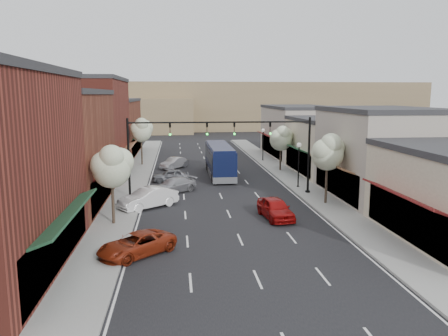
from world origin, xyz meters
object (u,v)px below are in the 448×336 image
object	(u,v)px
signal_mast_right	(283,144)
coach_bus	(220,160)
tree_right_far	(281,138)
tree_left_far	(141,130)
parked_car_b	(148,198)
parked_car_d	(171,175)
signal_mast_left	(156,146)
tree_left_near	(112,166)
lamp_post_far	(263,139)
red_hatchback	(275,208)
tree_right_near	(328,151)
parked_car_e	(174,163)
parked_car_a	(137,244)
lamp_post_near	(299,158)
parked_car_c	(174,185)

from	to	relation	value
signal_mast_right	coach_bus	world-z (taller)	signal_mast_right
tree_right_far	tree_left_far	world-z (taller)	tree_left_far
signal_mast_right	parked_car_b	distance (m)	12.91
signal_mast_right	parked_car_d	size ratio (longest dim) A/B	2.13
signal_mast_left	tree_left_near	distance (m)	8.48
lamp_post_far	red_hatchback	world-z (taller)	lamp_post_far
tree_right_near	parked_car_e	xyz separation A→B (m)	(-12.55, 19.22, -3.76)
parked_car_b	parked_car_e	distance (m)	18.79
signal_mast_right	red_hatchback	world-z (taller)	signal_mast_right
parked_car_a	parked_car_d	size ratio (longest dim) A/B	1.19
parked_car_b	red_hatchback	bearing A→B (deg)	29.16
tree_left_far	red_hatchback	distance (m)	28.25
lamp_post_near	tree_right_near	bearing A→B (deg)	-85.23
lamp_post_far	parked_car_b	distance (m)	27.45
lamp_post_near	coach_bus	bearing A→B (deg)	132.53
signal_mast_left	parked_car_b	bearing A→B (deg)	-99.37
parked_car_a	parked_car_d	bearing A→B (deg)	134.86
signal_mast_right	tree_right_near	distance (m)	4.89
tree_right_far	parked_car_d	xyz separation A→B (m)	(-12.89, -4.86, -3.34)
tree_left_near	tree_left_far	size ratio (longest dim) A/B	0.93
tree_left_far	parked_car_d	bearing A→B (deg)	-71.13
signal_mast_right	lamp_post_far	world-z (taller)	signal_mast_right
red_hatchback	lamp_post_far	bearing A→B (deg)	73.99
tree_right_far	parked_car_b	xyz separation A→B (m)	(-14.55, -15.45, -3.18)
red_hatchback	parked_car_e	xyz separation A→B (m)	(-7.45, 22.73, -0.08)
signal_mast_left	parked_car_e	world-z (taller)	signal_mast_left
tree_left_far	parked_car_c	size ratio (longest dim) A/B	1.33
lamp_post_far	coach_bus	bearing A→B (deg)	-124.73
signal_mast_left	parked_car_a	distance (m)	14.58
signal_mast_left	parked_car_a	xyz separation A→B (m)	(-0.58, -14.01, -3.99)
tree_right_near	coach_bus	xyz separation A→B (m)	(-7.46, 14.09, -2.65)
lamp_post_near	lamp_post_far	size ratio (longest dim) A/B	1.00
red_hatchback	parked_car_a	size ratio (longest dim) A/B	0.98
lamp_post_near	parked_car_e	xyz separation A→B (m)	(-12.00, 12.67, -2.32)
tree_right_near	parked_car_e	size ratio (longest dim) A/B	1.42
signal_mast_left	tree_left_far	size ratio (longest dim) A/B	1.34
signal_mast_left	lamp_post_far	distance (m)	24.14
parked_car_e	lamp_post_far	bearing A→B (deg)	58.86
tree_right_far	lamp_post_far	distance (m)	8.13
parked_car_a	tree_right_far	bearing A→B (deg)	110.08
tree_left_near	parked_car_b	world-z (taller)	tree_left_near
tree_left_far	parked_car_d	size ratio (longest dim) A/B	1.59
parked_car_c	lamp_post_near	bearing A→B (deg)	54.94
signal_mast_left	tree_right_near	size ratio (longest dim) A/B	1.38
parked_car_b	signal_mast_right	bearing A→B (deg)	68.91
red_hatchback	parked_car_c	world-z (taller)	red_hatchback
signal_mast_left	parked_car_c	size ratio (longest dim) A/B	1.78
parked_car_d	tree_right_near	bearing A→B (deg)	41.76
parked_car_c	parked_car_e	xyz separation A→B (m)	(0.00, 13.31, 0.02)
tree_left_near	red_hatchback	distance (m)	12.02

